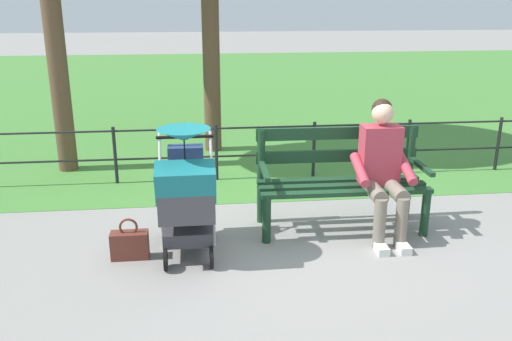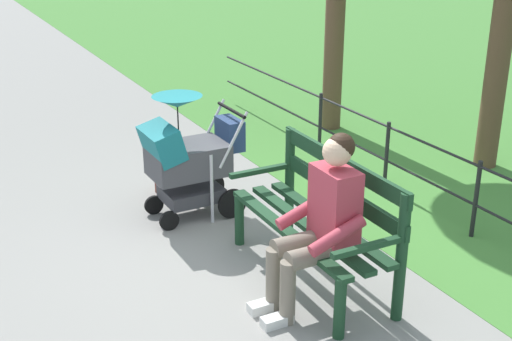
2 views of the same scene
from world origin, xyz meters
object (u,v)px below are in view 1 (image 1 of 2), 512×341
object	(u,v)px
park_bench	(340,175)
handbag	(130,244)
person_on_bench	(383,166)
stroller	(186,190)

from	to	relation	value
park_bench	handbag	bearing A→B (deg)	13.96
person_on_bench	park_bench	bearing A→B (deg)	-33.51
park_bench	stroller	world-z (taller)	stroller
stroller	handbag	size ratio (longest dim) A/B	3.11
handbag	stroller	bearing A→B (deg)	-177.30
park_bench	stroller	bearing A→B (deg)	17.63
handbag	person_on_bench	bearing A→B (deg)	-173.42
stroller	handbag	xyz separation A→B (m)	(0.50, 0.02, -0.47)
person_on_bench	stroller	world-z (taller)	person_on_bench
stroller	handbag	distance (m)	0.69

